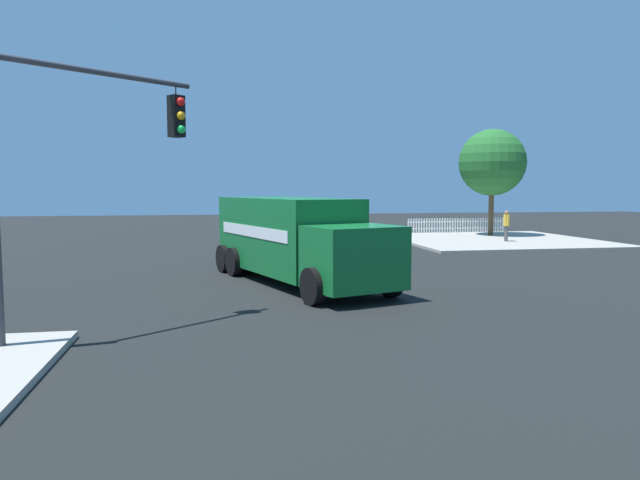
{
  "coord_description": "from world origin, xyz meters",
  "views": [
    {
      "loc": [
        3.83,
        19.17,
        3.06
      ],
      "look_at": [
        0.54,
        1.14,
        1.44
      ],
      "focal_mm": 32.98,
      "sensor_mm": 36.0,
      "label": 1
    }
  ],
  "objects_px": {
    "shade_tree_near": "(492,163)",
    "pedestrian_near_corner": "(506,224)",
    "delivery_truck": "(295,238)",
    "traffic_light_primary": "(70,150)"
  },
  "relations": [
    {
      "from": "shade_tree_near",
      "to": "pedestrian_near_corner",
      "type": "bearing_deg",
      "value": 74.5
    },
    {
      "from": "delivery_truck",
      "to": "shade_tree_near",
      "type": "relative_size",
      "value": 1.35
    },
    {
      "from": "delivery_truck",
      "to": "pedestrian_near_corner",
      "type": "height_order",
      "value": "delivery_truck"
    },
    {
      "from": "delivery_truck",
      "to": "traffic_light_primary",
      "type": "bearing_deg",
      "value": 49.04
    },
    {
      "from": "delivery_truck",
      "to": "shade_tree_near",
      "type": "height_order",
      "value": "shade_tree_near"
    },
    {
      "from": "traffic_light_primary",
      "to": "delivery_truck",
      "type": "bearing_deg",
      "value": -130.96
    },
    {
      "from": "shade_tree_near",
      "to": "traffic_light_primary",
      "type": "bearing_deg",
      "value": 47.39
    },
    {
      "from": "pedestrian_near_corner",
      "to": "shade_tree_near",
      "type": "height_order",
      "value": "shade_tree_near"
    },
    {
      "from": "traffic_light_primary",
      "to": "shade_tree_near",
      "type": "bearing_deg",
      "value": -132.61
    },
    {
      "from": "traffic_light_primary",
      "to": "pedestrian_near_corner",
      "type": "relative_size",
      "value": 3.27
    }
  ]
}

